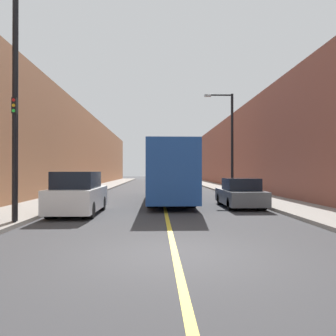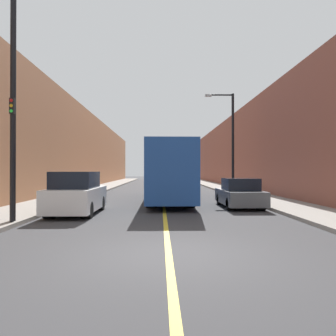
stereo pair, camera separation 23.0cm
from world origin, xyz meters
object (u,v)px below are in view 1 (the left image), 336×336
Objects in this scene: bus at (169,172)px; car_right_near at (240,194)px; parked_suv_left at (78,195)px; traffic_light at (14,155)px; street_lamp_right at (230,137)px; street_lamp_left at (20,88)px.

bus is 5.45m from car_right_near.
traffic_light reaches higher than parked_suv_left.
bus is 11.11m from traffic_light.
bus is 6.91m from street_lamp_right.
parked_suv_left reaches higher than car_right_near.
street_lamp_left reaches higher than bus.
traffic_light is at bearing -127.72° from street_lamp_right.
street_lamp_right is (10.49, 13.36, -0.36)m from street_lamp_left.
parked_suv_left is at bearing -130.99° from street_lamp_right.
street_lamp_left is 1.09× the size of street_lamp_right.
car_right_near is 11.46m from street_lamp_left.
traffic_light is at bearing -120.69° from bus.
bus is at bearing 58.84° from street_lamp_left.
bus reaches higher than parked_suv_left.
car_right_near is at bearing -98.95° from street_lamp_right.
street_lamp_right is at bearing 52.28° from traffic_light.
street_lamp_right is at bearing 81.05° from car_right_near.
street_lamp_right is at bearing 49.01° from parked_suv_left.
bus is 2.86× the size of parked_suv_left.
street_lamp_right reaches higher than parked_suv_left.
car_right_near is 0.99× the size of traffic_light.
street_lamp_left is at bearing -149.81° from car_right_near.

